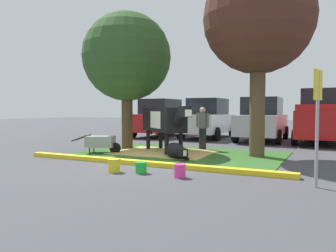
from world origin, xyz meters
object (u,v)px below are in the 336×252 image
parking_sign (318,105)px  bucket_yellow (114,165)px  cow_holstein (165,120)px  bucket_pink (180,170)px  calf_lying (176,151)px  hatchback_white (208,119)px  pickup_truck_black (322,117)px  person_handler (203,127)px  wheelbarrow (101,142)px  bucket_green (141,167)px  shade_tree_left (127,57)px  shade_tree_right (258,20)px  sedan_red (161,118)px  sedan_silver (262,120)px

parking_sign → bucket_yellow: parking_sign is taller
cow_holstein → bucket_pink: cow_holstein is taller
calf_lying → hatchback_white: 7.44m
pickup_truck_black → person_handler: bearing=-127.1°
parking_sign → pickup_truck_black: (-0.14, 9.42, -0.44)m
wheelbarrow → bucket_green: 3.78m
cow_holstein → pickup_truck_black: bearing=53.1°
person_handler → bucket_pink: 4.94m
bucket_yellow → bucket_pink: (1.64, 0.12, -0.01)m
shade_tree_left → shade_tree_right: bearing=0.2°
calf_lying → sedan_red: sedan_red is taller
shade_tree_left → pickup_truck_black: (6.44, 5.86, -2.27)m
shade_tree_left → bucket_pink: 6.38m
calf_lying → hatchback_white: (-1.57, 7.23, 0.75)m
person_handler → pickup_truck_black: 6.28m
parking_sign → bucket_pink: (-2.67, -0.31, -1.40)m
bucket_green → calf_lying: bearing=95.3°
shade_tree_left → cow_holstein: shade_tree_left is taller
person_handler → parking_sign: size_ratio=0.70×
person_handler → bucket_green: (0.25, -4.69, -0.69)m
shade_tree_left → parking_sign: 7.70m
calf_lying → sedan_silver: (1.22, 6.89, 0.75)m
person_handler → calf_lying: bearing=-89.1°
sedan_red → sedan_silver: same height
shade_tree_right → wheelbarrow: shade_tree_right is taller
wheelbarrow → shade_tree_left: bearing=88.2°
parking_sign → sedan_red: size_ratio=0.50×
sedan_red → pickup_truck_black: 8.01m
hatchback_white → person_handler: bearing=-72.6°
parking_sign → bucket_pink: size_ratio=7.46×
cow_holstein → person_handler: cow_holstein is taller
parking_sign → hatchback_white: 10.79m
wheelbarrow → parking_sign: size_ratio=0.72×
bucket_green → sedan_silver: bearing=83.8°
shade_tree_right → sedan_red: 9.03m
calf_lying → bucket_pink: (1.21, -2.38, -0.08)m
person_handler → wheelbarrow: 3.62m
person_handler → wheelbarrow: size_ratio=0.97×
person_handler → wheelbarrow: (-2.71, -2.36, -0.44)m
person_handler → sedan_silver: bearing=74.6°
shade_tree_left → wheelbarrow: shade_tree_left is taller
bucket_yellow → sedan_silver: size_ratio=0.07×
shade_tree_left → hatchback_white: shade_tree_left is taller
shade_tree_right → hatchback_white: 7.50m
bucket_pink → calf_lying: bearing=117.1°
shade_tree_right → person_handler: bearing=158.1°
bucket_green → pickup_truck_black: pickup_truck_black is taller
shade_tree_right → bucket_yellow: (-2.48, -4.01, -4.03)m
shade_tree_right → bucket_pink: bearing=-102.3°
pickup_truck_black → calf_lying: bearing=-117.0°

